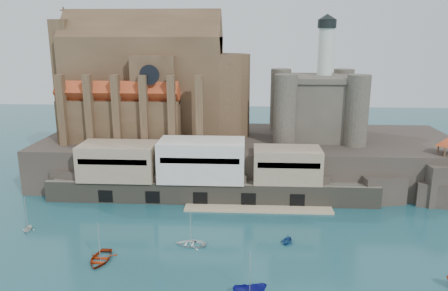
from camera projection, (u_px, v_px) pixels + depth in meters
name	position (u px, v px, depth m)	size (l,w,h in m)	color
ground	(248.00, 252.00, 71.45)	(300.00, 300.00, 0.00)	#17464E
promontory	(248.00, 157.00, 108.33)	(100.00, 36.00, 10.00)	#2A2420
quay	(201.00, 172.00, 92.83)	(70.00, 12.00, 13.05)	#5C5649
church	(152.00, 86.00, 107.80)	(47.00, 25.93, 30.51)	#4D3824
castle_keep	(316.00, 103.00, 105.79)	(21.20, 21.20, 29.30)	#464037
rock_outcrop	(445.00, 182.00, 93.16)	(14.50, 10.50, 8.70)	#2A2420
boat_0	(100.00, 261.00, 68.68)	(4.46, 1.29, 6.24)	#912307
boat_4	(28.00, 230.00, 79.25)	(2.57, 1.57, 2.97)	silver
boat_6	(191.00, 245.00, 73.81)	(3.68, 1.07, 5.15)	silver
boat_7	(287.00, 243.00, 74.59)	(2.74, 1.67, 3.18)	navy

